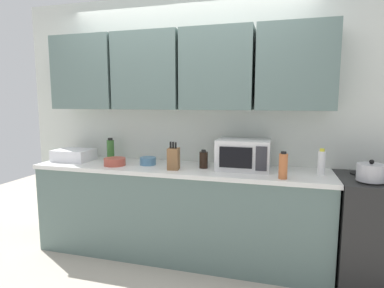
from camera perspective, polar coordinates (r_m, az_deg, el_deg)
The scene contains 13 objects.
wall_back_with_cabinets at distance 3.21m, azimuth -1.35°, elevation 8.69°, with size 3.71×0.38×2.60m.
counter_run at distance 3.18m, azimuth -2.53°, elevation -12.06°, with size 2.84×0.63×0.90m.
stove_range at distance 3.14m, azimuth 31.54°, elevation -13.49°, with size 0.76×0.64×0.91m.
kettle at distance 2.82m, azimuth 29.74°, elevation -4.51°, with size 0.21×0.21×0.17m.
microwave at distance 2.95m, azimuth 9.33°, elevation -1.88°, with size 0.48×0.37×0.28m.
dish_rack at distance 3.58m, azimuth -20.63°, elevation -1.88°, with size 0.38×0.30×0.12m, color silver.
knife_block at distance 2.92m, azimuth -3.37°, elevation -2.64°, with size 0.11×0.13×0.26m.
bottle_soy_dark at distance 2.98m, azimuth 2.12°, elevation -2.86°, with size 0.08×0.08×0.18m.
bottle_white_jar at distance 2.92m, azimuth 22.46°, elevation -3.11°, with size 0.06×0.06×0.23m.
bottle_spice_jar at distance 2.67m, azimuth 16.23°, elevation -3.84°, with size 0.07×0.07×0.23m.
bottle_green_oil at distance 3.49m, azimuth -14.57°, elevation -0.99°, with size 0.08×0.08×0.24m.
bowl_ceramic_small at distance 3.17m, azimuth -8.00°, elevation -3.08°, with size 0.16×0.16×0.08m, color teal.
bowl_mixing_large at distance 3.20m, azimuth -13.86°, elevation -3.15°, with size 0.21×0.21×0.07m, color #B24C3D.
Camera 1 is at (0.94, -3.14, 1.53)m, focal length 29.36 mm.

